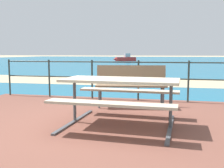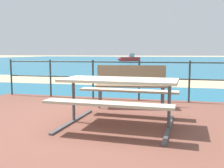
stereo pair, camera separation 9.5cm
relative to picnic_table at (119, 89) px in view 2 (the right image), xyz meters
name	(u,v)px [view 2 (the right image)]	position (x,y,z in m)	size (l,w,h in m)	color
ground_plane	(82,128)	(-0.59, -0.09, -0.65)	(240.00, 240.00, 0.00)	tan
patio_paving	(82,126)	(-0.59, -0.09, -0.62)	(6.40, 5.20, 0.06)	brown
sea_water	(167,60)	(-0.59, 39.91, -0.64)	(90.00, 90.00, 0.01)	#196B8E
beach_strip	(140,81)	(-0.59, 7.08, -0.64)	(54.00, 3.37, 0.01)	tan
picnic_table	(119,89)	(0.00, 0.00, 0.00)	(1.88, 1.65, 0.75)	#BCAD93
park_bench	(131,81)	(-0.06, 1.51, -0.04)	(1.53, 0.65, 0.89)	#7A6047
railing_fence	(116,75)	(-0.59, 2.34, 0.03)	(5.94, 0.04, 0.98)	#2D3833
boat_near	(129,58)	(-6.07, 35.78, -0.26)	(3.46, 2.37, 1.15)	red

